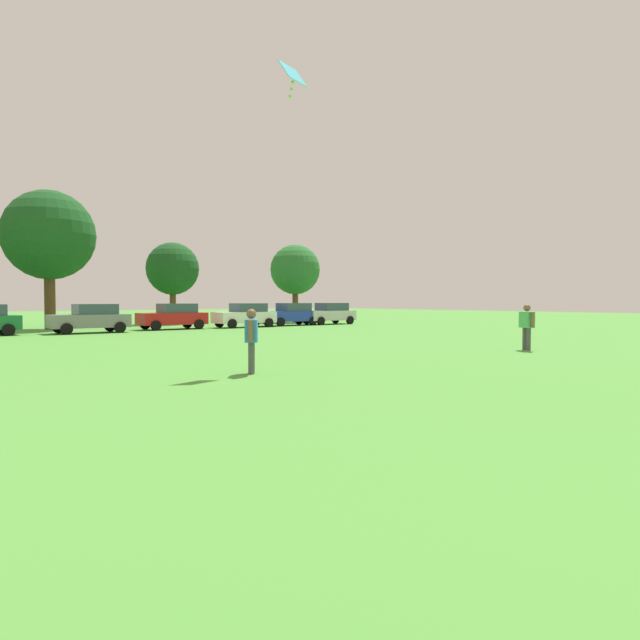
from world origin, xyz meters
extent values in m
plane|color=#4C9338|center=(0.00, 30.00, 0.00)|extent=(160.00, 160.00, 0.00)
cylinder|color=#4C4C51|center=(1.20, 16.02, 0.41)|extent=(0.15, 0.15, 0.82)
cylinder|color=#4C4C51|center=(1.06, 15.82, 0.41)|extent=(0.15, 0.15, 0.82)
cube|color=#337FCC|center=(1.13, 15.92, 1.11)|extent=(0.57, 0.63, 0.58)
cylinder|color=brown|center=(1.33, 16.20, 1.13)|extent=(0.12, 0.12, 0.55)
cylinder|color=brown|center=(0.94, 15.64, 1.13)|extent=(0.12, 0.12, 0.55)
sphere|color=brown|center=(1.13, 15.92, 1.55)|extent=(0.26, 0.26, 0.26)
cylinder|color=#4C4C51|center=(13.02, 15.51, 0.43)|extent=(0.16, 0.16, 0.86)
cylinder|color=#4C4C51|center=(12.91, 15.28, 0.43)|extent=(0.16, 0.16, 0.86)
cube|color=#4CB266|center=(12.97, 15.39, 1.16)|extent=(0.52, 0.65, 0.61)
cylinder|color=brown|center=(13.11, 15.72, 1.18)|extent=(0.12, 0.12, 0.57)
cylinder|color=brown|center=(12.82, 15.07, 1.18)|extent=(0.12, 0.12, 0.57)
sphere|color=brown|center=(12.97, 15.39, 1.62)|extent=(0.27, 0.27, 0.27)
cube|color=#3FBFE5|center=(3.43, 17.29, 8.67)|extent=(1.03, 0.72, 0.60)
sphere|color=#8CD859|center=(3.43, 17.29, 8.42)|extent=(0.10, 0.10, 0.10)
sphere|color=#8CD859|center=(3.38, 17.29, 8.20)|extent=(0.10, 0.10, 0.10)
sphere|color=#8CD859|center=(3.33, 17.29, 7.98)|extent=(0.10, 0.10, 0.10)
cylinder|color=black|center=(-1.04, 37.20, 0.32)|extent=(0.64, 0.22, 0.64)
cylinder|color=black|center=(-1.04, 39.00, 0.32)|extent=(0.64, 0.22, 0.64)
cube|color=slate|center=(3.13, 37.26, 0.70)|extent=(4.30, 1.80, 0.76)
cube|color=#334756|center=(3.47, 37.26, 1.38)|extent=(2.24, 1.58, 0.60)
cylinder|color=black|center=(1.66, 36.36, 0.32)|extent=(0.64, 0.22, 0.64)
cylinder|color=black|center=(1.66, 38.16, 0.32)|extent=(0.64, 0.22, 0.64)
cylinder|color=black|center=(4.59, 36.36, 0.32)|extent=(0.64, 0.22, 0.64)
cylinder|color=black|center=(4.59, 38.16, 0.32)|extent=(0.64, 0.22, 0.64)
cube|color=red|center=(8.61, 38.25, 0.70)|extent=(4.30, 1.80, 0.76)
cube|color=#334756|center=(8.95, 38.25, 1.38)|extent=(2.24, 1.58, 0.60)
cylinder|color=black|center=(7.15, 37.35, 0.32)|extent=(0.64, 0.22, 0.64)
cylinder|color=black|center=(7.15, 39.15, 0.32)|extent=(0.64, 0.22, 0.64)
cylinder|color=black|center=(10.07, 37.35, 0.32)|extent=(0.64, 0.22, 0.64)
cylinder|color=black|center=(10.07, 39.15, 0.32)|extent=(0.64, 0.22, 0.64)
cube|color=white|center=(13.73, 37.79, 0.70)|extent=(4.30, 1.80, 0.76)
cube|color=#334756|center=(14.07, 37.79, 1.38)|extent=(2.24, 1.58, 0.60)
cylinder|color=black|center=(12.26, 36.89, 0.32)|extent=(0.64, 0.22, 0.64)
cylinder|color=black|center=(12.26, 38.69, 0.32)|extent=(0.64, 0.22, 0.64)
cylinder|color=black|center=(15.19, 36.89, 0.32)|extent=(0.64, 0.22, 0.64)
cylinder|color=black|center=(15.19, 38.69, 0.32)|extent=(0.64, 0.22, 0.64)
cube|color=#1E38AD|center=(17.91, 38.17, 0.70)|extent=(4.30, 1.80, 0.76)
cube|color=#334756|center=(18.25, 38.17, 1.38)|extent=(2.24, 1.58, 0.60)
cylinder|color=black|center=(16.45, 37.27, 0.32)|extent=(0.64, 0.22, 0.64)
cylinder|color=black|center=(16.45, 39.07, 0.32)|extent=(0.64, 0.22, 0.64)
cylinder|color=black|center=(19.37, 37.27, 0.32)|extent=(0.64, 0.22, 0.64)
cylinder|color=black|center=(19.37, 39.07, 0.32)|extent=(0.64, 0.22, 0.64)
cube|color=silver|center=(21.51, 38.04, 0.70)|extent=(4.30, 1.80, 0.76)
cube|color=#334756|center=(21.85, 38.04, 1.38)|extent=(2.24, 1.58, 0.60)
cylinder|color=black|center=(20.05, 37.14, 0.32)|extent=(0.64, 0.22, 0.64)
cylinder|color=black|center=(20.05, 38.94, 0.32)|extent=(0.64, 0.22, 0.64)
cylinder|color=black|center=(22.97, 37.14, 0.32)|extent=(0.64, 0.22, 0.64)
cylinder|color=black|center=(22.97, 38.94, 0.32)|extent=(0.64, 0.22, 0.64)
cylinder|color=brown|center=(2.35, 43.20, 1.83)|extent=(0.68, 0.68, 3.67)
sphere|color=#194C1E|center=(2.35, 43.20, 6.13)|extent=(5.79, 5.79, 5.79)
cylinder|color=brown|center=(12.04, 46.05, 1.32)|extent=(0.49, 0.49, 2.63)
sphere|color=#194C1E|center=(12.04, 46.05, 4.40)|extent=(4.16, 4.16, 4.16)
cylinder|color=brown|center=(22.01, 43.25, 1.36)|extent=(0.50, 0.50, 2.72)
sphere|color=#286B2D|center=(22.01, 43.25, 4.54)|extent=(4.29, 4.29, 4.29)
camera|label=1|loc=(-6.48, 3.28, 1.91)|focal=31.83mm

